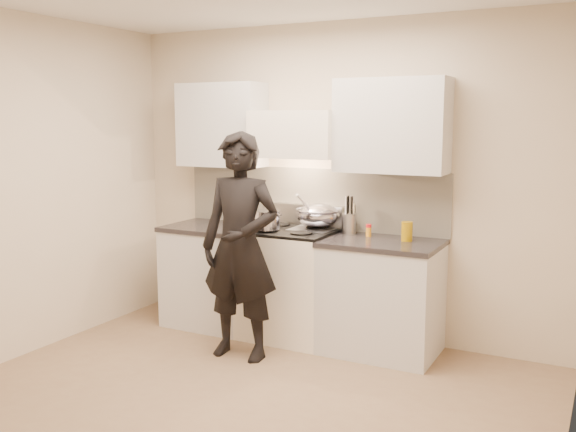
{
  "coord_description": "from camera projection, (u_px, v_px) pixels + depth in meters",
  "views": [
    {
      "loc": [
        2.16,
        -3.38,
        1.87
      ],
      "look_at": [
        -0.12,
        1.05,
        1.12
      ],
      "focal_mm": 40.0,
      "sensor_mm": 36.0,
      "label": 1
    }
  ],
  "objects": [
    {
      "name": "room_shell",
      "position": [
        251.0,
        161.0,
        4.34
      ],
      "size": [
        4.04,
        3.54,
        2.7
      ],
      "color": "beige",
      "rests_on": "ground"
    },
    {
      "name": "utensil_crock",
      "position": [
        349.0,
        222.0,
        5.4
      ],
      "size": [
        0.12,
        0.12,
        0.32
      ],
      "color": "#AFAFAF",
      "rests_on": "counter_right"
    },
    {
      "name": "stove",
      "position": [
        290.0,
        283.0,
        5.54
      ],
      "size": [
        0.76,
        0.65,
        0.96
      ],
      "color": "white",
      "rests_on": "ground"
    },
    {
      "name": "wok",
      "position": [
        318.0,
        215.0,
        5.49
      ],
      "size": [
        0.39,
        0.48,
        0.31
      ],
      "color": "#B7B5C8",
      "rests_on": "stove"
    },
    {
      "name": "counter_left",
      "position": [
        215.0,
        275.0,
        5.9
      ],
      "size": [
        0.82,
        0.67,
        0.92
      ],
      "color": "silver",
      "rests_on": "ground"
    },
    {
      "name": "oil_glass",
      "position": [
        407.0,
        231.0,
        5.08
      ],
      "size": [
        0.09,
        0.09,
        0.16
      ],
      "color": "#A77C06",
      "rests_on": "counter_right"
    },
    {
      "name": "spice_jar",
      "position": [
        369.0,
        230.0,
        5.28
      ],
      "size": [
        0.05,
        0.05,
        0.1
      ],
      "color": "orange",
      "rests_on": "counter_right"
    },
    {
      "name": "stock_pot",
      "position": [
        266.0,
        220.0,
        5.4
      ],
      "size": [
        0.33,
        0.28,
        0.16
      ],
      "color": "#B7B5C8",
      "rests_on": "stove"
    },
    {
      "name": "ground_plane",
      "position": [
        232.0,
        407.0,
        4.23
      ],
      "size": [
        4.0,
        4.0,
        0.0
      ],
      "primitive_type": "plane",
      "color": "#876D50"
    },
    {
      "name": "counter_right",
      "position": [
        381.0,
        297.0,
        5.17
      ],
      "size": [
        0.92,
        0.67,
        0.92
      ],
      "color": "silver",
      "rests_on": "ground"
    },
    {
      "name": "person",
      "position": [
        240.0,
        246.0,
        5.01
      ],
      "size": [
        0.68,
        0.47,
        1.79
      ],
      "primitive_type": "imported",
      "rotation": [
        0.0,
        0.0,
        0.06
      ],
      "color": "black",
      "rests_on": "ground"
    }
  ]
}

